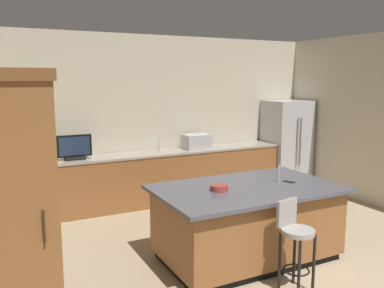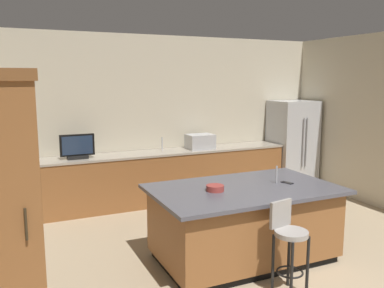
{
  "view_description": "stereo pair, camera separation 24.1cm",
  "coord_description": "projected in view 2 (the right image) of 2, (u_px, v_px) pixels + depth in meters",
  "views": [
    {
      "loc": [
        -2.88,
        -1.8,
        2.19
      ],
      "look_at": [
        -0.28,
        3.33,
        1.26
      ],
      "focal_mm": 37.94,
      "sensor_mm": 36.0,
      "label": 1
    },
    {
      "loc": [
        -2.66,
        -1.91,
        2.19
      ],
      "look_at": [
        -0.28,
        3.33,
        1.26
      ],
      "focal_mm": 37.94,
      "sensor_mm": 36.0,
      "label": 2
    }
  ],
  "objects": [
    {
      "name": "wall_back",
      "position": [
        166.0,
        118.0,
        7.5
      ],
      "size": [
        6.62,
        0.12,
        2.96
      ],
      "primitive_type": "cube",
      "color": "beige",
      "rests_on": "ground_plane"
    },
    {
      "name": "counter_back",
      "position": [
        170.0,
        176.0,
        7.29
      ],
      "size": [
        4.44,
        0.62,
        0.92
      ],
      "color": "brown",
      "rests_on": "ground_plane"
    },
    {
      "name": "kitchen_island",
      "position": [
        244.0,
        223.0,
        4.93
      ],
      "size": [
        2.22,
        1.35,
        0.91
      ],
      "color": "black",
      "rests_on": "ground_plane"
    },
    {
      "name": "refrigerator",
      "position": [
        292.0,
        144.0,
        8.26
      ],
      "size": [
        0.84,
        0.75,
        1.75
      ],
      "color": "#B7BABF",
      "rests_on": "ground_plane"
    },
    {
      "name": "range_oven",
      "position": [
        14.0,
        192.0,
        6.24
      ],
      "size": [
        0.7,
        0.63,
        0.94
      ],
      "color": "#B7BABF",
      "rests_on": "ground_plane"
    },
    {
      "name": "cabinet_tower",
      "position": [
        0.0,
        224.0,
        2.89
      ],
      "size": [
        0.59,
        0.6,
        2.26
      ],
      "color": "brown",
      "rests_on": "ground_plane"
    },
    {
      "name": "microwave",
      "position": [
        200.0,
        142.0,
        7.44
      ],
      "size": [
        0.48,
        0.36,
        0.26
      ],
      "primitive_type": "cube",
      "color": "#B7BABF",
      "rests_on": "counter_back"
    },
    {
      "name": "tv_monitor",
      "position": [
        77.0,
        148.0,
        6.48
      ],
      "size": [
        0.54,
        0.16,
        0.4
      ],
      "color": "black",
      "rests_on": "counter_back"
    },
    {
      "name": "sink_faucet_back",
      "position": [
        162.0,
        144.0,
        7.24
      ],
      "size": [
        0.02,
        0.02,
        0.24
      ],
      "primitive_type": "cylinder",
      "color": "#B2B2B7",
      "rests_on": "counter_back"
    },
    {
      "name": "sink_faucet_island",
      "position": [
        277.0,
        175.0,
        5.03
      ],
      "size": [
        0.02,
        0.02,
        0.22
      ],
      "primitive_type": "cylinder",
      "color": "#B2B2B7",
      "rests_on": "kitchen_island"
    },
    {
      "name": "bar_stool_center",
      "position": [
        288.0,
        240.0,
        4.12
      ],
      "size": [
        0.35,
        0.36,
        0.96
      ],
      "rotation": [
        0.0,
        0.0,
        0.21
      ],
      "color": "gray",
      "rests_on": "ground_plane"
    },
    {
      "name": "fruit_bowl",
      "position": [
        215.0,
        188.0,
        4.69
      ],
      "size": [
        0.21,
        0.21,
        0.07
      ],
      "primitive_type": "cylinder",
      "color": "#993833",
      "rests_on": "kitchen_island"
    },
    {
      "name": "cell_phone",
      "position": [
        287.0,
        183.0,
        5.05
      ],
      "size": [
        0.11,
        0.16,
        0.01
      ],
      "primitive_type": "cube",
      "rotation": [
        0.0,
        0.0,
        0.33
      ],
      "color": "black",
      "rests_on": "kitchen_island"
    }
  ]
}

